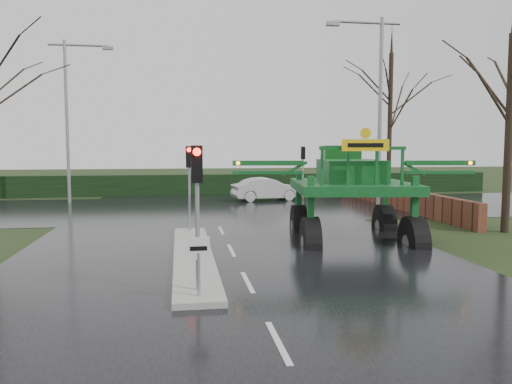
{
  "coord_description": "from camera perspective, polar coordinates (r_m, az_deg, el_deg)",
  "views": [
    {
      "loc": [
        -1.71,
        -12.45,
        3.49
      ],
      "look_at": [
        0.82,
        3.83,
        2.0
      ],
      "focal_mm": 35.0,
      "sensor_mm": 36.0,
      "label": 1
    }
  ],
  "objects": [
    {
      "name": "tree_right_far",
      "position": [
        36.67,
        15.09,
        9.69
      ],
      "size": [
        7.0,
        7.0,
        12.05
      ],
      "color": "black",
      "rests_on": "ground"
    },
    {
      "name": "crop_sprayer",
      "position": [
        17.86,
        6.2,
        1.8
      ],
      "size": [
        9.22,
        6.26,
        5.18
      ],
      "rotation": [
        0.0,
        0.0,
        -0.12
      ],
      "color": "black",
      "rests_on": "ground"
    },
    {
      "name": "brick_wall",
      "position": [
        31.09,
        14.35,
        -0.33
      ],
      "size": [
        0.4,
        20.0,
        1.2
      ],
      "primitive_type": "cube",
      "color": "#592D1E",
      "rests_on": "ground"
    },
    {
      "name": "white_sedan",
      "position": [
        32.52,
        1.23,
        -1.0
      ],
      "size": [
        4.71,
        2.29,
        1.49
      ],
      "primitive_type": "imported",
      "rotation": [
        0.0,
        0.0,
        1.74
      ],
      "color": "silver",
      "rests_on": "ground"
    },
    {
      "name": "road_main",
      "position": [
        22.78,
        -4.42,
        -3.65
      ],
      "size": [
        14.0,
        80.0,
        0.02
      ],
      "primitive_type": "cube",
      "color": "black",
      "rests_on": "ground"
    },
    {
      "name": "traffic_signal_far",
      "position": [
        33.49,
        5.39,
        3.6
      ],
      "size": [
        0.26,
        0.33,
        3.52
      ],
      "rotation": [
        0.0,
        0.0,
        3.14
      ],
      "color": "gray",
      "rests_on": "ground"
    },
    {
      "name": "traffic_signal_mid",
      "position": [
        19.97,
        -7.64,
        2.54
      ],
      "size": [
        0.26,
        0.33,
        3.52
      ],
      "color": "gray",
      "rests_on": "ground"
    },
    {
      "name": "ground",
      "position": [
        13.04,
        -0.98,
        -10.35
      ],
      "size": [
        140.0,
        140.0,
        0.0
      ],
      "primitive_type": "plane",
      "color": "black",
      "rests_on": "ground"
    },
    {
      "name": "keep_left_sign",
      "position": [
        11.23,
        -6.58,
        -7.38
      ],
      "size": [
        0.5,
        0.07,
        1.35
      ],
      "color": "gray",
      "rests_on": "ground"
    },
    {
      "name": "street_light_right",
      "position": [
        26.5,
        13.4,
        10.44
      ],
      "size": [
        3.85,
        0.3,
        10.0
      ],
      "color": "gray",
      "rests_on": "ground"
    },
    {
      "name": "tree_right_near",
      "position": [
        22.76,
        27.06,
        8.9
      ],
      "size": [
        5.6,
        5.6,
        9.64
      ],
      "color": "black",
      "rests_on": "ground"
    },
    {
      "name": "median_island",
      "position": [
        15.83,
        -7.19,
        -7.3
      ],
      "size": [
        1.2,
        10.0,
        0.16
      ],
      "primitive_type": "cube",
      "color": "gray",
      "rests_on": "ground"
    },
    {
      "name": "street_light_left_far",
      "position": [
        33.19,
        -20.32,
        9.16
      ],
      "size": [
        3.85,
        0.3,
        10.0
      ],
      "color": "gray",
      "rests_on": "ground"
    },
    {
      "name": "hedge_row",
      "position": [
        36.59,
        -6.11,
        0.84
      ],
      "size": [
        44.0,
        0.9,
        1.5
      ],
      "primitive_type": "cube",
      "color": "black",
      "rests_on": "ground"
    },
    {
      "name": "road_cross",
      "position": [
        28.72,
        -5.34,
        -1.83
      ],
      "size": [
        80.0,
        12.0,
        0.02
      ],
      "primitive_type": "cube",
      "color": "black",
      "rests_on": "ground"
    },
    {
      "name": "traffic_signal_near",
      "position": [
        11.49,
        -6.75,
        0.64
      ],
      "size": [
        0.26,
        0.33,
        3.52
      ],
      "color": "gray",
      "rests_on": "ground"
    }
  ]
}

